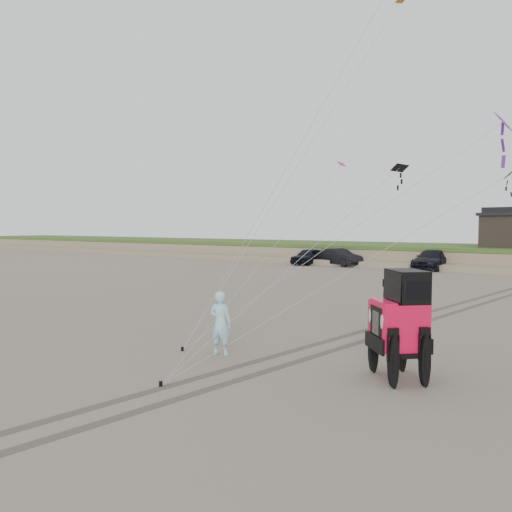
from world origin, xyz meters
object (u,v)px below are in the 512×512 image
(truck_b, at_px, (339,257))
(man, at_px, (221,323))
(truck_a, at_px, (309,256))
(jeep, at_px, (398,336))
(truck_c, at_px, (432,260))

(truck_b, bearing_deg, man, -140.23)
(truck_a, height_order, jeep, jeep)
(truck_c, xyz_separation_m, jeep, (7.93, -29.68, 0.22))
(truck_c, relative_size, man, 3.07)
(truck_b, relative_size, truck_c, 0.86)
(truck_b, distance_m, truck_c, 7.82)
(truck_a, height_order, truck_c, truck_c)
(truck_a, distance_m, man, 32.35)
(truck_b, relative_size, jeep, 0.85)
(truck_a, bearing_deg, man, -64.82)
(jeep, relative_size, man, 3.08)
(truck_c, bearing_deg, jeep, -76.96)
(truck_b, bearing_deg, truck_c, -63.20)
(truck_c, distance_m, jeep, 30.72)
(truck_b, xyz_separation_m, man, (11.01, -29.37, 0.12))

